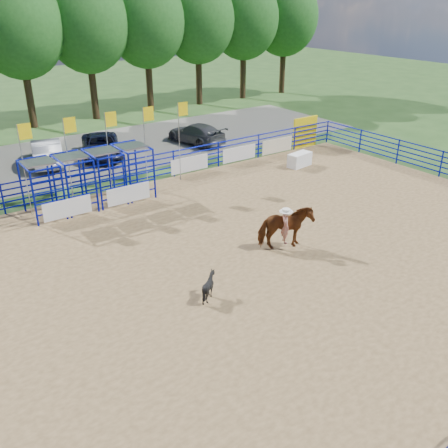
{
  "coord_description": "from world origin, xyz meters",
  "views": [
    {
      "loc": [
        -9.98,
        -13.06,
        9.32
      ],
      "look_at": [
        0.01,
        1.0,
        1.3
      ],
      "focal_mm": 40.0,
      "sensor_mm": 36.0,
      "label": 1
    }
  ],
  "objects": [
    {
      "name": "announcer_table",
      "position": [
        9.93,
        7.29,
        0.42
      ],
      "size": [
        1.58,
        0.92,
        0.8
      ],
      "primitive_type": "cube",
      "rotation": [
        0.0,
        0.0,
        0.16
      ],
      "color": "white",
      "rests_on": "arena_dirt"
    },
    {
      "name": "ground",
      "position": [
        0.0,
        0.0,
        0.0
      ],
      "size": [
        120.0,
        120.0,
        0.0
      ],
      "primitive_type": "plane",
      "color": "#335722",
      "rests_on": "ground"
    },
    {
      "name": "treeline",
      "position": [
        0.0,
        26.0,
        7.53
      ],
      "size": [
        56.4,
        6.4,
        11.24
      ],
      "color": "#3F2B19",
      "rests_on": "ground"
    },
    {
      "name": "gravel_strip",
      "position": [
        0.0,
        17.0,
        0.01
      ],
      "size": [
        40.0,
        10.0,
        0.01
      ],
      "primitive_type": "cube",
      "color": "slate",
      "rests_on": "ground"
    },
    {
      "name": "car_b",
      "position": [
        -2.0,
        16.34,
        0.77
      ],
      "size": [
        2.68,
        4.89,
        1.53
      ],
      "primitive_type": "imported",
      "rotation": [
        0.0,
        0.0,
        2.9
      ],
      "color": "#93959B",
      "rests_on": "gravel_strip"
    },
    {
      "name": "chute_assembly",
      "position": [
        -1.9,
        8.84,
        1.26
      ],
      "size": [
        19.32,
        2.41,
        4.2
      ],
      "color": "#07109D",
      "rests_on": "ground"
    },
    {
      "name": "car_c",
      "position": [
        1.23,
        15.84,
        0.69
      ],
      "size": [
        3.71,
        5.36,
        1.36
      ],
      "primitive_type": "imported",
      "rotation": [
        0.0,
        0.0,
        -0.33
      ],
      "color": "black",
      "rests_on": "gravel_strip"
    },
    {
      "name": "horse_and_rider",
      "position": [
        2.27,
        0.01,
        0.96
      ],
      "size": [
        2.31,
        1.67,
        2.37
      ],
      "color": "brown",
      "rests_on": "arena_dirt"
    },
    {
      "name": "calf",
      "position": [
        -2.21,
        -1.25,
        0.47
      ],
      "size": [
        0.88,
        0.8,
        0.9
      ],
      "primitive_type": "imported",
      "rotation": [
        0.0,
        0.0,
        1.48
      ],
      "color": "black",
      "rests_on": "arena_dirt"
    },
    {
      "name": "perimeter_fence",
      "position": [
        0.0,
        0.0,
        0.75
      ],
      "size": [
        30.1,
        20.1,
        1.5
      ],
      "color": "#07109D",
      "rests_on": "ground"
    },
    {
      "name": "car_d",
      "position": [
        7.67,
        15.05,
        0.67
      ],
      "size": [
        2.64,
        4.83,
        1.33
      ],
      "primitive_type": "imported",
      "rotation": [
        0.0,
        0.0,
        3.32
      ],
      "color": "#4F4F51",
      "rests_on": "gravel_strip"
    },
    {
      "name": "arena_dirt",
      "position": [
        0.0,
        0.0,
        0.01
      ],
      "size": [
        30.0,
        20.0,
        0.02
      ],
      "primitive_type": "cube",
      "color": "#94764A",
      "rests_on": "ground"
    }
  ]
}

